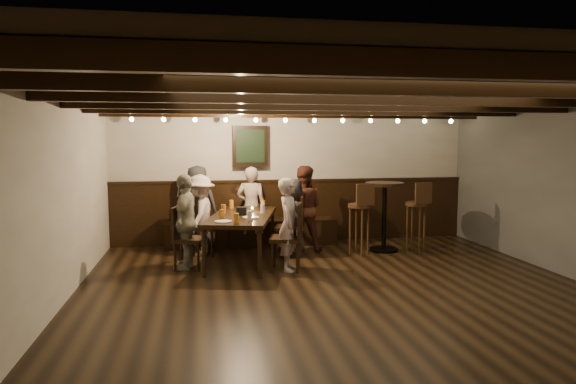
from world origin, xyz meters
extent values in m
plane|color=black|center=(0.00, 0.00, 0.00)|extent=(7.00, 7.00, 0.00)
plane|color=black|center=(0.00, 0.00, 2.40)|extent=(7.00, 7.00, 0.00)
plane|color=#BAB4A3|center=(0.00, 3.50, 1.20)|extent=(6.50, 0.00, 6.50)
plane|color=#BAB4A3|center=(-3.25, 0.00, 1.20)|extent=(0.00, 7.00, 7.00)
cube|color=black|center=(0.00, 3.46, 0.55)|extent=(6.50, 0.08, 1.10)
cube|color=black|center=(-0.80, 3.20, 0.23)|extent=(3.00, 0.45, 0.45)
cube|color=black|center=(-0.80, 3.40, 1.75)|extent=(0.62, 0.12, 0.72)
cube|color=black|center=(-0.80, 3.33, 1.75)|extent=(0.50, 0.02, 0.58)
cube|color=black|center=(0.00, -2.90, 2.31)|extent=(6.50, 0.10, 0.16)
cube|color=black|center=(0.00, -1.74, 2.31)|extent=(6.50, 0.10, 0.16)
cube|color=black|center=(0.00, -0.58, 2.31)|extent=(6.50, 0.10, 0.16)
cube|color=black|center=(0.00, 0.58, 2.31)|extent=(6.50, 0.10, 0.16)
cube|color=black|center=(0.00, 1.74, 2.31)|extent=(6.50, 0.10, 0.16)
cube|color=black|center=(0.00, 2.90, 2.31)|extent=(6.50, 0.10, 0.16)
sphere|color=#FFE099|center=(-2.75, 2.88, 2.19)|extent=(0.07, 0.07, 0.07)
sphere|color=#FFE099|center=(-1.38, 2.88, 2.19)|extent=(0.07, 0.07, 0.07)
sphere|color=#FFE099|center=(0.00, 2.88, 2.19)|extent=(0.07, 0.07, 0.07)
sphere|color=#FFE099|center=(1.38, 2.88, 2.19)|extent=(0.07, 0.07, 0.07)
sphere|color=#FFE099|center=(2.75, 2.88, 2.19)|extent=(0.07, 0.07, 0.07)
cube|color=black|center=(-1.07, 2.01, 0.70)|extent=(1.31, 2.10, 0.06)
cylinder|color=black|center=(-1.66, 1.21, 0.34)|extent=(0.06, 0.06, 0.67)
cylinder|color=black|center=(-1.23, 2.99, 0.34)|extent=(0.06, 0.06, 0.67)
cylinder|color=black|center=(-0.92, 1.03, 0.34)|extent=(0.06, 0.06, 0.67)
cylinder|color=black|center=(-0.49, 2.82, 0.34)|extent=(0.06, 0.06, 0.67)
cube|color=black|center=(-1.65, 2.62, 0.44)|extent=(0.51, 0.51, 0.05)
cube|color=black|center=(-1.83, 2.66, 0.70)|extent=(0.14, 0.42, 0.47)
cube|color=black|center=(-1.86, 1.74, 0.43)|extent=(0.50, 0.50, 0.05)
cube|color=black|center=(-2.04, 1.78, 0.68)|extent=(0.14, 0.41, 0.45)
cube|color=black|center=(-0.29, 2.29, 0.46)|extent=(0.54, 0.54, 0.05)
cube|color=black|center=(-0.09, 2.24, 0.73)|extent=(0.15, 0.44, 0.49)
cube|color=black|center=(-0.50, 1.41, 0.46)|extent=(0.53, 0.53, 0.05)
cube|color=black|center=(-0.30, 1.37, 0.73)|extent=(0.14, 0.44, 0.48)
imported|color=#27272A|center=(-1.73, 3.10, 0.72)|extent=(0.79, 0.61, 1.43)
imported|color=gray|center=(-0.82, 3.03, 0.70)|extent=(0.58, 0.45, 1.41)
imported|color=#4E261A|center=(0.01, 2.68, 0.72)|extent=(0.80, 0.69, 1.43)
imported|color=#B6A29A|center=(-1.69, 2.63, 0.65)|extent=(0.67, 0.93, 1.31)
imported|color=gray|center=(-1.91, 1.75, 0.69)|extent=(0.52, 0.87, 1.38)
imported|color=black|center=(-0.24, 2.28, 0.62)|extent=(0.53, 0.68, 1.24)
imported|color=#AF9A94|center=(-0.45, 1.40, 0.66)|extent=(0.42, 0.55, 1.33)
cylinder|color=#BF7219|center=(-1.18, 2.76, 0.80)|extent=(0.07, 0.07, 0.14)
cylinder|color=#BF7219|center=(-0.68, 2.59, 0.80)|extent=(0.07, 0.07, 0.14)
cylinder|color=#BF7219|center=(-1.34, 2.18, 0.80)|extent=(0.07, 0.07, 0.14)
cylinder|color=silver|center=(-0.73, 2.14, 0.80)|extent=(0.07, 0.07, 0.14)
cylinder|color=#BF7219|center=(-1.39, 1.63, 0.80)|extent=(0.07, 0.07, 0.14)
cylinder|color=silver|center=(-1.01, 1.43, 0.80)|extent=(0.07, 0.07, 0.14)
cylinder|color=#BF7219|center=(-1.21, 1.22, 0.80)|extent=(0.07, 0.07, 0.14)
cylinder|color=white|center=(-1.38, 1.37, 0.74)|extent=(0.24, 0.24, 0.01)
cylinder|color=white|center=(-0.97, 1.68, 0.74)|extent=(0.24, 0.24, 0.01)
cube|color=black|center=(-1.08, 1.97, 0.79)|extent=(0.15, 0.10, 0.12)
cylinder|color=beige|center=(-0.88, 2.28, 0.76)|extent=(0.05, 0.05, 0.05)
cylinder|color=black|center=(1.34, 2.38, 0.02)|extent=(0.48, 0.48, 0.04)
cylinder|color=black|center=(1.34, 2.38, 0.57)|extent=(0.08, 0.08, 1.09)
cylinder|color=black|center=(1.34, 2.38, 1.13)|extent=(0.65, 0.65, 0.05)
cylinder|color=#3D2313|center=(0.84, 2.18, 0.80)|extent=(0.37, 0.37, 0.05)
cube|color=#3D2313|center=(0.88, 2.01, 1.00)|extent=(0.32, 0.11, 0.35)
cylinder|color=#3D2313|center=(1.84, 2.23, 0.80)|extent=(0.37, 0.37, 0.05)
cube|color=#3D2313|center=(1.89, 2.06, 1.00)|extent=(0.32, 0.11, 0.35)
camera|label=1|loc=(-1.70, -5.71, 1.89)|focal=32.00mm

